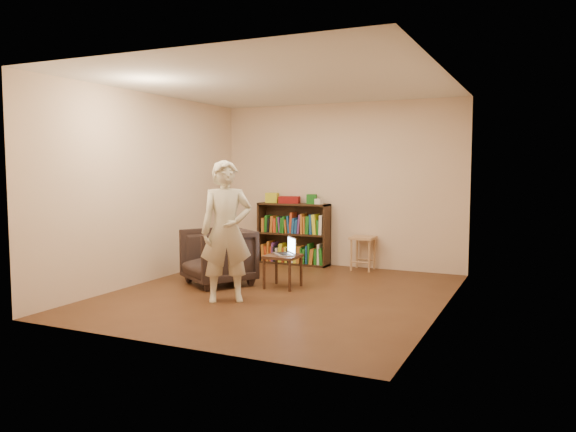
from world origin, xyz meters
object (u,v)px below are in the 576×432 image
at_px(side_table, 283,260).
at_px(person, 226,231).
at_px(bookshelf, 294,237).
at_px(armchair, 218,256).
at_px(laptop, 287,250).
at_px(stool, 363,243).

xyz_separation_m(side_table, person, (-0.28, -0.96, 0.47)).
xyz_separation_m(bookshelf, armchair, (-0.27, -1.91, -0.06)).
xyz_separation_m(bookshelf, person, (0.33, -2.68, 0.40)).
height_order(bookshelf, side_table, bookshelf).
relative_size(side_table, laptop, 1.14).
xyz_separation_m(stool, person, (-0.86, -2.62, 0.41)).
bearing_deg(side_table, stool, 70.68).
bearing_deg(laptop, armchair, -119.63).
bearing_deg(bookshelf, laptop, -68.58).
height_order(stool, laptop, laptop).
height_order(bookshelf, person, person).
xyz_separation_m(laptop, person, (-0.33, -1.00, 0.34)).
bearing_deg(side_table, laptop, 42.22).
xyz_separation_m(armchair, laptop, (0.93, 0.22, 0.11)).
bearing_deg(person, armchair, 92.53).
distance_m(side_table, laptop, 0.14).
relative_size(stool, side_table, 1.20).
relative_size(bookshelf, armchair, 1.43).
height_order(side_table, laptop, laptop).
relative_size(bookshelf, laptop, 3.14).
height_order(bookshelf, laptop, bookshelf).
xyz_separation_m(stool, armchair, (-1.47, -1.84, -0.04)).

